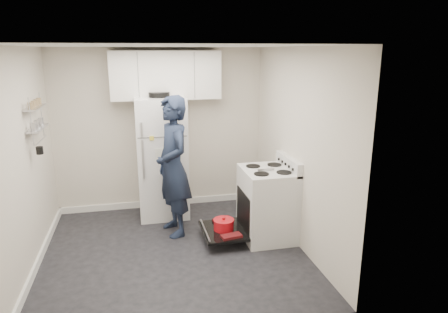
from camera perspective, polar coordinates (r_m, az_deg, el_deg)
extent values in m
cube|color=black|center=(5.20, -7.21, -13.32)|extent=(3.20, 3.20, 0.01)
cube|color=white|center=(4.59, -8.25, 15.38)|extent=(3.20, 3.20, 0.01)
cube|color=beige|center=(6.30, -9.07, 3.74)|extent=(3.20, 0.01, 2.50)
cube|color=beige|center=(3.23, -5.00, -6.98)|extent=(3.20, 0.01, 2.50)
cube|color=beige|center=(4.88, -26.74, -0.97)|extent=(0.01, 3.20, 2.50)
cube|color=beige|center=(5.13, 10.39, 1.13)|extent=(0.01, 3.20, 2.50)
cube|color=white|center=(5.30, -25.04, -13.54)|extent=(0.03, 3.20, 0.10)
cube|color=white|center=(6.62, -8.63, -6.53)|extent=(3.20, 0.03, 0.10)
cube|color=silver|center=(5.39, 6.17, -6.86)|extent=(0.65, 0.76, 0.92)
cube|color=black|center=(5.39, 5.44, -7.52)|extent=(0.53, 0.60, 0.52)
cube|color=orange|center=(5.48, 8.15, -7.24)|extent=(0.02, 0.56, 0.46)
cylinder|color=black|center=(5.48, 5.90, -9.21)|extent=(0.34, 0.34, 0.02)
cube|color=silver|center=(5.31, 9.25, -1.03)|extent=(0.08, 0.76, 0.18)
cube|color=silver|center=(5.23, 6.31, -2.02)|extent=(0.65, 0.76, 0.03)
cube|color=#B2B2B7|center=(5.16, 5.98, -1.85)|extent=(0.22, 0.03, 0.01)
cube|color=black|center=(5.36, -0.11, -10.56)|extent=(0.55, 0.70, 0.03)
cylinder|color=#B2B2B7|center=(5.30, -2.74, -10.43)|extent=(0.02, 0.66, 0.02)
cylinder|color=red|center=(5.33, -0.04, -9.79)|extent=(0.26, 0.26, 0.12)
cylinder|color=red|center=(5.30, -0.05, -9.08)|extent=(0.27, 0.27, 0.02)
sphere|color=red|center=(5.29, -0.05, -8.81)|extent=(0.04, 0.04, 0.04)
cube|color=maroon|center=(5.14, 1.06, -11.31)|extent=(0.28, 0.17, 0.04)
cube|color=maroon|center=(5.60, -0.22, -9.03)|extent=(0.29, 0.19, 0.04)
cube|color=white|center=(6.04, -8.88, -0.15)|extent=(0.72, 0.70, 1.80)
cube|color=#4C4C4C|center=(5.60, -8.76, 2.76)|extent=(0.68, 0.01, 0.01)
cube|color=#B2B2B7|center=(5.55, -11.69, 3.78)|extent=(0.03, 0.03, 0.20)
cube|color=#B2B2B7|center=(5.64, -11.47, -0.41)|extent=(0.03, 0.03, 0.55)
cylinder|color=black|center=(5.87, -9.24, 8.72)|extent=(0.30, 0.30, 0.07)
cube|color=#36A35B|center=(5.71, -6.81, -0.96)|extent=(0.09, 0.01, 0.12)
cube|color=#A43D2E|center=(5.75, -8.03, -2.96)|extent=(0.10, 0.01, 0.10)
cube|color=yellow|center=(5.59, -10.29, 2.59)|extent=(0.06, 0.01, 0.06)
cube|color=silver|center=(5.65, -9.17, 0.36)|extent=(0.12, 0.01, 0.16)
cube|color=#BD5716|center=(5.59, -7.76, 3.43)|extent=(0.07, 0.01, 0.07)
cube|color=silver|center=(6.03, -8.32, 11.43)|extent=(1.60, 0.33, 0.70)
cube|color=#B2B2B7|center=(5.24, -25.35, 6.35)|extent=(0.14, 0.60, 0.02)
cube|color=#B2B2B7|center=(5.27, -25.05, 3.67)|extent=(0.14, 0.60, 0.02)
cylinder|color=black|center=(5.14, -24.84, 0.80)|extent=(0.08, 0.08, 0.09)
imported|color=#172035|center=(5.37, -7.29, -1.46)|extent=(0.60, 0.78, 1.90)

